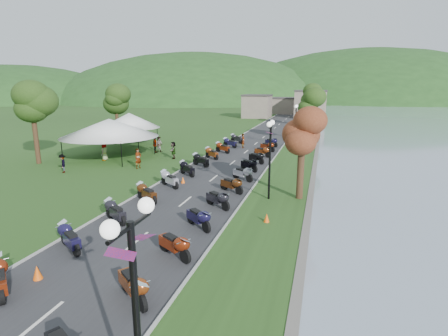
% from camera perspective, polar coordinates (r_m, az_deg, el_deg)
% --- Properties ---
extents(road, '(7.00, 120.00, 0.02)m').
position_cam_1_polar(road, '(44.89, 5.25, 4.00)').
color(road, '#2F2F31').
rests_on(road, ground).
extents(hills_backdrop, '(360.00, 120.00, 76.00)m').
position_cam_1_polar(hills_backdrop, '(203.86, 13.81, 10.80)').
color(hills_backdrop, '#285621').
rests_on(hills_backdrop, ground).
extents(far_building, '(18.00, 16.00, 5.00)m').
position_cam_1_polar(far_building, '(89.27, 9.47, 10.03)').
color(far_building, gray).
rests_on(far_building, ground).
extents(moto_row_left, '(2.60, 47.74, 1.10)m').
position_cam_1_polar(moto_row_left, '(24.07, -10.71, -2.91)').
color(moto_row_left, '#331411').
rests_on(moto_row_left, ground).
extents(moto_row_right, '(2.60, 41.40, 1.10)m').
position_cam_1_polar(moto_row_right, '(24.03, 1.09, -2.70)').
color(moto_row_right, '#331411').
rests_on(moto_row_right, ground).
extents(streetlamp_near, '(1.40, 1.40, 5.00)m').
position_cam_1_polar(streetlamp_near, '(7.58, -13.95, -24.85)').
color(streetlamp_near, black).
rests_on(streetlamp_near, ground).
extents(vendor_tent_main, '(6.42, 6.42, 4.00)m').
position_cam_1_polar(vendor_tent_main, '(37.06, -18.07, 4.58)').
color(vendor_tent_main, white).
rests_on(vendor_tent_main, ground).
extents(vendor_tent_side, '(4.87, 4.87, 4.00)m').
position_cam_1_polar(vendor_tent_side, '(44.57, -15.10, 6.12)').
color(vendor_tent_side, white).
rests_on(vendor_tent_side, ground).
extents(tree_park_left, '(3.18, 3.18, 8.83)m').
position_cam_1_polar(tree_park_left, '(36.93, -28.69, 7.37)').
color(tree_park_left, '#2D4E18').
rests_on(tree_park_left, ground).
extents(tree_lakeside, '(2.42, 2.42, 6.72)m').
position_cam_1_polar(tree_lakeside, '(22.59, 12.57, 3.27)').
color(tree_lakeside, '#2D4E18').
rests_on(tree_lakeside, ground).
extents(pedestrian_a, '(0.68, 0.79, 1.81)m').
position_cam_1_polar(pedestrian_a, '(32.02, -13.75, -0.07)').
color(pedestrian_a, slate).
rests_on(pedestrian_a, ground).
extents(pedestrian_b, '(0.90, 0.59, 1.72)m').
position_cam_1_polar(pedestrian_b, '(39.69, -10.51, 2.61)').
color(pedestrian_b, slate).
rests_on(pedestrian_b, ground).
extents(pedestrian_c, '(0.97, 1.04, 1.56)m').
position_cam_1_polar(pedestrian_c, '(32.60, -24.74, -0.68)').
color(pedestrian_c, slate).
rests_on(pedestrian_c, ground).
extents(traffic_cone_near, '(0.37, 0.37, 0.57)m').
position_cam_1_polar(traffic_cone_near, '(15.43, -28.19, -14.81)').
color(traffic_cone_near, '#F2590C').
rests_on(traffic_cone_near, ground).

